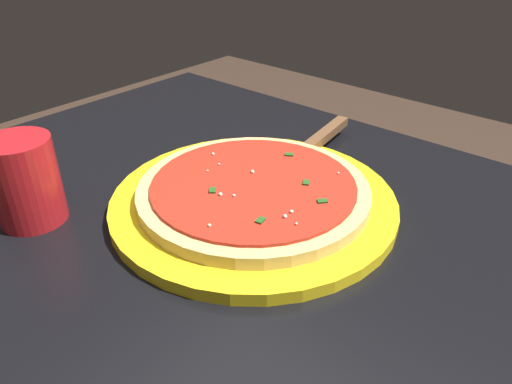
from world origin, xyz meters
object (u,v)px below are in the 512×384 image
at_px(pizza, 256,188).
at_px(cup_tall_drink, 25,181).
at_px(pizza_server, 315,144).
at_px(serving_plate, 256,200).

distance_m(pizza, cup_tall_drink, 0.28).
height_order(pizza, pizza_server, pizza).
bearing_deg(pizza, pizza_server, 98.30).
bearing_deg(pizza_server, cup_tall_drink, -113.78).
xyz_separation_m(pizza, cup_tall_drink, (-0.19, -0.20, 0.03)).
bearing_deg(cup_tall_drink, pizza_server, 66.22).
distance_m(pizza_server, cup_tall_drink, 0.41).
distance_m(serving_plate, pizza_server, 0.17).
distance_m(pizza, pizza_server, 0.17).
bearing_deg(serving_plate, cup_tall_drink, -132.77).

